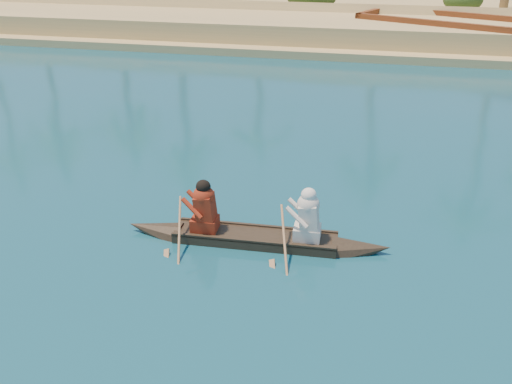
# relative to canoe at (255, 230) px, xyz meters

# --- Properties ---
(shrub_cluster) EXTENTS (100.00, 6.00, 2.40)m
(shrub_cluster) POSITION_rel_canoe_xyz_m (3.64, 26.09, 0.92)
(shrub_cluster) COLOR #1C3112
(shrub_cluster) RESTS_ON ground
(canoe) EXTENTS (5.28, 0.91, 1.45)m
(canoe) POSITION_rel_canoe_xyz_m (0.00, 0.00, 0.00)
(canoe) COLOR #33261B
(canoe) RESTS_ON ground
(barge_mid) EXTENTS (11.56, 7.75, 1.83)m
(barge_mid) POSITION_rel_canoe_xyz_m (6.25, 20.34, 0.36)
(barge_mid) COLOR maroon
(barge_mid) RESTS_ON ground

